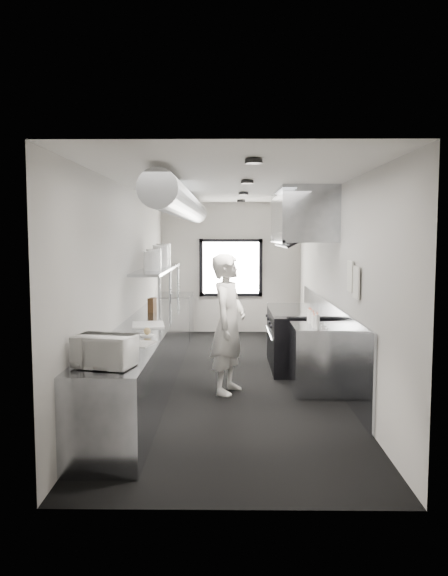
{
  "coord_description": "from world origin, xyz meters",
  "views": [
    {
      "loc": [
        -0.01,
        -8.15,
        2.11
      ],
      "look_at": [
        -0.1,
        -0.2,
        1.36
      ],
      "focal_mm": 35.17,
      "sensor_mm": 36.0,
      "label": 1
    }
  ],
  "objects_px": {
    "pass_shelf": "(158,270)",
    "exhaust_hood": "(301,217)",
    "squeeze_bottle_d": "(311,317)",
    "deli_tub_a": "(109,347)",
    "small_plate": "(147,335)",
    "range": "(296,338)",
    "squeeze_bottle_b": "(314,322)",
    "bottle_station": "(317,359)",
    "squeeze_bottle_e": "(309,316)",
    "knife_block": "(152,305)",
    "prep_counter": "(148,355)",
    "squeeze_bottle_c": "(313,319)",
    "cutting_board": "(148,325)",
    "plate_stack_a": "(152,261)",
    "plate_stack_c": "(160,256)",
    "line_cook": "(229,324)",
    "plate_stack_b": "(154,259)",
    "squeeze_bottle_a": "(317,322)",
    "far_work_table": "(174,316)",
    "microwave": "(105,351)",
    "deli_tub_b": "(109,345)",
    "plate_stack_d": "(163,254)"
  },
  "relations": [
    {
      "from": "deli_tub_b",
      "to": "plate_stack_a",
      "type": "xyz_separation_m",
      "value": [
        0.09,
        2.65,
        0.76
      ]
    },
    {
      "from": "small_plate",
      "to": "squeeze_bottle_d",
      "type": "distance_m",
      "value": 2.32
    },
    {
      "from": "microwave",
      "to": "squeeze_bottle_d",
      "type": "relative_size",
      "value": 2.64
    },
    {
      "from": "knife_block",
      "to": "small_plate",
      "type": "bearing_deg",
      "value": -75.09
    },
    {
      "from": "far_work_table",
      "to": "plate_stack_c",
      "type": "distance_m",
      "value": 2.35
    },
    {
      "from": "plate_stack_d",
      "to": "microwave",
      "type": "bearing_deg",
      "value": -89.65
    },
    {
      "from": "pass_shelf",
      "to": "exhaust_hood",
      "type": "bearing_deg",
      "value": -7.47
    },
    {
      "from": "small_plate",
      "to": "knife_block",
      "type": "distance_m",
      "value": 2.12
    },
    {
      "from": "range",
      "to": "squeeze_bottle_b",
      "type": "height_order",
      "value": "squeeze_bottle_b"
    },
    {
      "from": "deli_tub_a",
      "to": "plate_stack_d",
      "type": "relative_size",
      "value": 0.35
    },
    {
      "from": "small_plate",
      "to": "plate_stack_a",
      "type": "height_order",
      "value": "plate_stack_a"
    },
    {
      "from": "deli_tub_b",
      "to": "knife_block",
      "type": "bearing_deg",
      "value": 89.15
    },
    {
      "from": "bottle_station",
      "to": "line_cook",
      "type": "bearing_deg",
      "value": -178.07
    },
    {
      "from": "exhaust_hood",
      "to": "squeeze_bottle_c",
      "type": "height_order",
      "value": "exhaust_hood"
    },
    {
      "from": "squeeze_bottle_c",
      "to": "range",
      "type": "bearing_deg",
      "value": 92.58
    },
    {
      "from": "cutting_board",
      "to": "plate_stack_d",
      "type": "height_order",
      "value": "plate_stack_d"
    },
    {
      "from": "microwave",
      "to": "plate_stack_b",
      "type": "relative_size",
      "value": 1.56
    },
    {
      "from": "range",
      "to": "cutting_board",
      "type": "bearing_deg",
      "value": -146.98
    },
    {
      "from": "plate_stack_c",
      "to": "squeeze_bottle_e",
      "type": "relative_size",
      "value": 1.98
    },
    {
      "from": "range",
      "to": "exhaust_hood",
      "type": "bearing_deg",
      "value": -0.0
    },
    {
      "from": "squeeze_bottle_b",
      "to": "plate_stack_a",
      "type": "bearing_deg",
      "value": 152.72
    },
    {
      "from": "knife_block",
      "to": "cutting_board",
      "type": "bearing_deg",
      "value": -75.89
    },
    {
      "from": "exhaust_hood",
      "to": "plate_stack_d",
      "type": "distance_m",
      "value": 2.6
    },
    {
      "from": "deli_tub_a",
      "to": "small_plate",
      "type": "bearing_deg",
      "value": 74.34
    },
    {
      "from": "knife_block",
      "to": "plate_stack_c",
      "type": "bearing_deg",
      "value": 93.26
    },
    {
      "from": "squeeze_bottle_b",
      "to": "deli_tub_b",
      "type": "bearing_deg",
      "value": -148.07
    },
    {
      "from": "squeeze_bottle_b",
      "to": "squeeze_bottle_e",
      "type": "distance_m",
      "value": 0.42
    },
    {
      "from": "knife_block",
      "to": "prep_counter",
      "type": "bearing_deg",
      "value": -76.82
    },
    {
      "from": "microwave",
      "to": "squeeze_bottle_b",
      "type": "distance_m",
      "value": 3.17
    },
    {
      "from": "line_cook",
      "to": "plate_stack_b",
      "type": "height_order",
      "value": "plate_stack_b"
    },
    {
      "from": "exhaust_hood",
      "to": "small_plate",
      "type": "bearing_deg",
      "value": -133.86
    },
    {
      "from": "microwave",
      "to": "plate_stack_a",
      "type": "xyz_separation_m",
      "value": [
        -0.03,
        3.41,
        0.67
      ]
    },
    {
      "from": "small_plate",
      "to": "plate_stack_a",
      "type": "distance_m",
      "value": 1.99
    },
    {
      "from": "plate_stack_c",
      "to": "squeeze_bottle_a",
      "type": "height_order",
      "value": "plate_stack_c"
    },
    {
      "from": "pass_shelf",
      "to": "plate_stack_b",
      "type": "relative_size",
      "value": 9.57
    },
    {
      "from": "range",
      "to": "plate_stack_c",
      "type": "xyz_separation_m",
      "value": [
        -2.22,
        0.55,
        1.28
      ]
    },
    {
      "from": "prep_counter",
      "to": "squeeze_bottle_d",
      "type": "relative_size",
      "value": 32.25
    },
    {
      "from": "bottle_station",
      "to": "squeeze_bottle_e",
      "type": "height_order",
      "value": "squeeze_bottle_e"
    },
    {
      "from": "exhaust_hood",
      "to": "squeeze_bottle_e",
      "type": "height_order",
      "value": "exhaust_hood"
    },
    {
      "from": "bottle_station",
      "to": "microwave",
      "type": "relative_size",
      "value": 1.84
    },
    {
      "from": "pass_shelf",
      "to": "plate_stack_b",
      "type": "height_order",
      "value": "plate_stack_b"
    },
    {
      "from": "far_work_table",
      "to": "squeeze_bottle_e",
      "type": "xyz_separation_m",
      "value": [
        2.23,
        -3.63,
        0.54
      ]
    },
    {
      "from": "knife_block",
      "to": "squeeze_bottle_e",
      "type": "height_order",
      "value": "knife_block"
    },
    {
      "from": "cutting_board",
      "to": "plate_stack_d",
      "type": "relative_size",
      "value": 1.44
    },
    {
      "from": "plate_stack_c",
      "to": "cutting_board",
      "type": "bearing_deg",
      "value": -88.04
    },
    {
      "from": "range",
      "to": "bottle_station",
      "type": "relative_size",
      "value": 1.78
    },
    {
      "from": "pass_shelf",
      "to": "squeeze_bottle_d",
      "type": "xyz_separation_m",
      "value": [
        2.28,
        -1.51,
        -0.54
      ]
    },
    {
      "from": "plate_stack_b",
      "to": "squeeze_bottle_b",
      "type": "bearing_deg",
      "value": -35.33
    },
    {
      "from": "prep_counter",
      "to": "knife_block",
      "type": "height_order",
      "value": "knife_block"
    },
    {
      "from": "deli_tub_b",
      "to": "plate_stack_b",
      "type": "xyz_separation_m",
      "value": [
        0.05,
        3.12,
        0.77
      ]
    }
  ]
}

